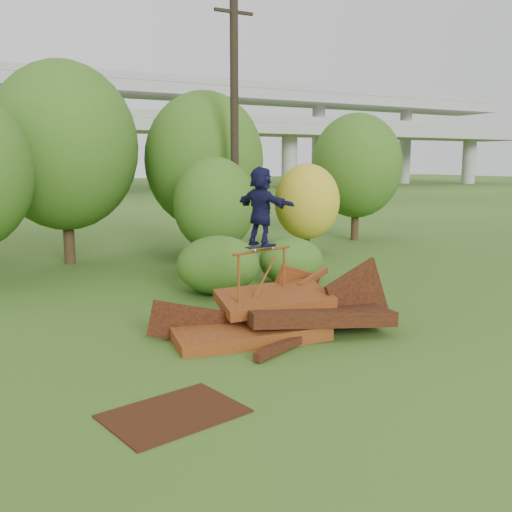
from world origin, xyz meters
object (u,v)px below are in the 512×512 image
flat_plate (174,414)px  utility_pole (235,131)px  skater (261,206)px  scrap_pile (280,315)px

flat_plate → utility_pole: utility_pole is taller
skater → scrap_pile: bearing=-154.2°
skater → utility_pole: (2.83, 6.98, 1.98)m
scrap_pile → flat_plate: 4.54m
scrap_pile → utility_pole: bearing=70.9°
scrap_pile → skater: bearing=131.6°
scrap_pile → flat_plate: bearing=-141.3°
flat_plate → utility_pole: size_ratio=0.21×
scrap_pile → skater: (-0.30, 0.34, 2.37)m
flat_plate → utility_pole: 12.73m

